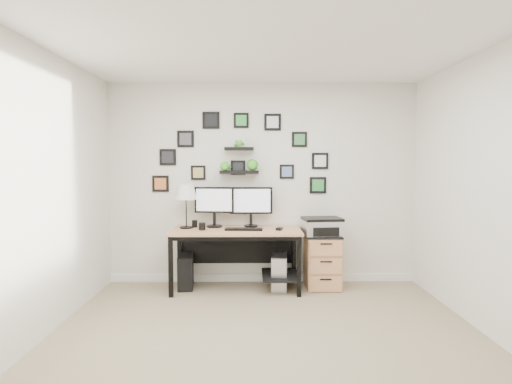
{
  "coord_description": "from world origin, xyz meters",
  "views": [
    {
      "loc": [
        -0.14,
        -3.59,
        1.58
      ],
      "look_at": [
        -0.08,
        1.83,
        1.2
      ],
      "focal_mm": 30.0,
      "sensor_mm": 36.0,
      "label": 1
    }
  ],
  "objects_px": {
    "mug": "(202,226)",
    "pc_tower_black": "(186,271)",
    "table_lamp": "(186,193)",
    "pc_tower_grey": "(279,272)",
    "monitor_right": "(251,203)",
    "desk": "(239,239)",
    "file_cabinet": "(322,261)",
    "printer": "(322,226)",
    "monitor_left": "(214,204)"
  },
  "relations": [
    {
      "from": "file_cabinet",
      "to": "table_lamp",
      "type": "bearing_deg",
      "value": 178.97
    },
    {
      "from": "file_cabinet",
      "to": "printer",
      "type": "distance_m",
      "value": 0.44
    },
    {
      "from": "printer",
      "to": "pc_tower_black",
      "type": "bearing_deg",
      "value": 179.72
    },
    {
      "from": "monitor_right",
      "to": "pc_tower_grey",
      "type": "bearing_deg",
      "value": -30.44
    },
    {
      "from": "mug",
      "to": "pc_tower_grey",
      "type": "distance_m",
      "value": 1.12
    },
    {
      "from": "pc_tower_grey",
      "to": "mug",
      "type": "bearing_deg",
      "value": -176.25
    },
    {
      "from": "mug",
      "to": "pc_tower_grey",
      "type": "height_order",
      "value": "mug"
    },
    {
      "from": "monitor_left",
      "to": "printer",
      "type": "distance_m",
      "value": 1.39
    },
    {
      "from": "monitor_right",
      "to": "desk",
      "type": "bearing_deg",
      "value": -127.02
    },
    {
      "from": "mug",
      "to": "pc_tower_grey",
      "type": "bearing_deg",
      "value": 3.75
    },
    {
      "from": "pc_tower_black",
      "to": "file_cabinet",
      "type": "xyz_separation_m",
      "value": [
        1.73,
        0.01,
        0.13
      ]
    },
    {
      "from": "desk",
      "to": "monitor_left",
      "type": "xyz_separation_m",
      "value": [
        -0.32,
        0.16,
        0.42
      ]
    },
    {
      "from": "table_lamp",
      "to": "pc_tower_grey",
      "type": "bearing_deg",
      "value": -4.73
    },
    {
      "from": "monitor_right",
      "to": "table_lamp",
      "type": "relative_size",
      "value": 1.0
    },
    {
      "from": "file_cabinet",
      "to": "printer",
      "type": "bearing_deg",
      "value": -122.63
    },
    {
      "from": "table_lamp",
      "to": "pc_tower_black",
      "type": "distance_m",
      "value": 0.99
    },
    {
      "from": "table_lamp",
      "to": "mug",
      "type": "height_order",
      "value": "table_lamp"
    },
    {
      "from": "mug",
      "to": "pc_tower_black",
      "type": "bearing_deg",
      "value": 152.48
    },
    {
      "from": "mug",
      "to": "monitor_right",
      "type": "bearing_deg",
      "value": 24.23
    },
    {
      "from": "mug",
      "to": "file_cabinet",
      "type": "distance_m",
      "value": 1.57
    },
    {
      "from": "pc_tower_grey",
      "to": "printer",
      "type": "distance_m",
      "value": 0.78
    },
    {
      "from": "monitor_left",
      "to": "pc_tower_black",
      "type": "xyz_separation_m",
      "value": [
        -0.36,
        -0.12,
        -0.84
      ]
    },
    {
      "from": "monitor_left",
      "to": "monitor_right",
      "type": "height_order",
      "value": "monitor_left"
    },
    {
      "from": "monitor_right",
      "to": "file_cabinet",
      "type": "relative_size",
      "value": 0.82
    },
    {
      "from": "mug",
      "to": "pc_tower_grey",
      "type": "relative_size",
      "value": 0.21
    },
    {
      "from": "desk",
      "to": "pc_tower_black",
      "type": "height_order",
      "value": "desk"
    },
    {
      "from": "table_lamp",
      "to": "pc_tower_grey",
      "type": "xyz_separation_m",
      "value": [
        1.17,
        -0.1,
        -0.98
      ]
    },
    {
      "from": "table_lamp",
      "to": "pc_tower_grey",
      "type": "relative_size",
      "value": 1.24
    },
    {
      "from": "file_cabinet",
      "to": "printer",
      "type": "xyz_separation_m",
      "value": [
        -0.01,
        -0.02,
        0.44
      ]
    },
    {
      "from": "monitor_right",
      "to": "file_cabinet",
      "type": "distance_m",
      "value": 1.16
    },
    {
      "from": "desk",
      "to": "pc_tower_black",
      "type": "bearing_deg",
      "value": 175.92
    },
    {
      "from": "monitor_right",
      "to": "pc_tower_black",
      "type": "distance_m",
      "value": 1.19
    },
    {
      "from": "mug",
      "to": "pc_tower_black",
      "type": "xyz_separation_m",
      "value": [
        -0.23,
        0.12,
        -0.59
      ]
    },
    {
      "from": "pc_tower_black",
      "to": "pc_tower_grey",
      "type": "xyz_separation_m",
      "value": [
        1.18,
        -0.06,
        0.0
      ]
    },
    {
      "from": "monitor_right",
      "to": "mug",
      "type": "relative_size",
      "value": 6.03
    },
    {
      "from": "monitor_right",
      "to": "pc_tower_black",
      "type": "height_order",
      "value": "monitor_right"
    },
    {
      "from": "desk",
      "to": "printer",
      "type": "bearing_deg",
      "value": 2.18
    },
    {
      "from": "monitor_left",
      "to": "pc_tower_black",
      "type": "bearing_deg",
      "value": -162.0
    },
    {
      "from": "mug",
      "to": "pc_tower_black",
      "type": "height_order",
      "value": "mug"
    },
    {
      "from": "mug",
      "to": "pc_tower_black",
      "type": "distance_m",
      "value": 0.64
    },
    {
      "from": "monitor_left",
      "to": "table_lamp",
      "type": "bearing_deg",
      "value": -167.84
    },
    {
      "from": "table_lamp",
      "to": "mug",
      "type": "distance_m",
      "value": 0.48
    },
    {
      "from": "mug",
      "to": "file_cabinet",
      "type": "relative_size",
      "value": 0.14
    },
    {
      "from": "mug",
      "to": "desk",
      "type": "bearing_deg",
      "value": 8.84
    },
    {
      "from": "desk",
      "to": "mug",
      "type": "xyz_separation_m",
      "value": [
        -0.45,
        -0.07,
        0.17
      ]
    },
    {
      "from": "monitor_left",
      "to": "printer",
      "type": "height_order",
      "value": "monitor_left"
    },
    {
      "from": "pc_tower_black",
      "to": "printer",
      "type": "distance_m",
      "value": 1.81
    },
    {
      "from": "desk",
      "to": "file_cabinet",
      "type": "bearing_deg",
      "value": 3.16
    },
    {
      "from": "pc_tower_black",
      "to": "pc_tower_grey",
      "type": "bearing_deg",
      "value": -8.74
    },
    {
      "from": "desk",
      "to": "file_cabinet",
      "type": "distance_m",
      "value": 1.09
    }
  ]
}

